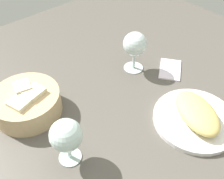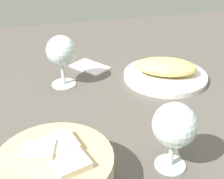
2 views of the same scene
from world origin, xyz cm
name	(u,v)px [view 2 (image 2 of 2)]	position (x,y,z in cm)	size (l,w,h in cm)	color
ground_plane	(128,109)	(0.00, 0.00, -1.00)	(140.00, 140.00, 2.00)	#544F47
plate	(165,76)	(-14.34, -11.14, 0.70)	(23.20, 23.20, 1.40)	white
omelette	(166,67)	(-14.34, -11.14, 3.54)	(16.83, 9.62, 4.27)	#DFC56D
lettuce_garnish	(156,65)	(-13.65, -16.52, 1.92)	(4.10, 4.10, 1.04)	#48813B
bread_basket	(56,172)	(19.14, 21.96, 3.63)	(19.05, 19.05, 8.44)	tan
wine_glass_near	(61,52)	(13.66, -14.62, 9.31)	(7.81, 7.81, 13.78)	silver
wine_glass_far	(175,127)	(-1.25, 21.75, 8.65)	(7.81, 7.81, 12.95)	silver
folded_napkin	(90,66)	(4.80, -23.47, 0.40)	(11.00, 7.00, 0.80)	white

